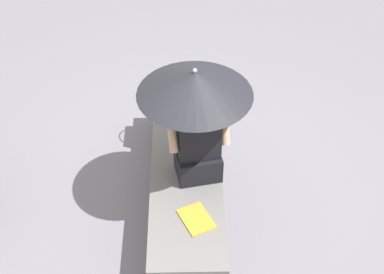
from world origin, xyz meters
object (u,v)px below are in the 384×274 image
(parasol, at_px, (195,83))
(magazine, at_px, (196,219))
(person_seated, at_px, (198,137))
(handbag_black, at_px, (174,96))

(parasol, xyz_separation_m, magazine, (0.53, 0.00, -0.85))
(parasol, bearing_deg, person_seated, 28.89)
(person_seated, bearing_deg, handbag_black, -165.98)
(handbag_black, xyz_separation_m, magazine, (1.26, 0.17, -0.18))
(parasol, distance_m, handbag_black, 1.01)
(person_seated, distance_m, magazine, 0.61)
(parasol, height_order, magazine, parasol)
(person_seated, distance_m, handbag_black, 0.83)
(handbag_black, distance_m, magazine, 1.28)
(person_seated, distance_m, parasol, 0.47)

